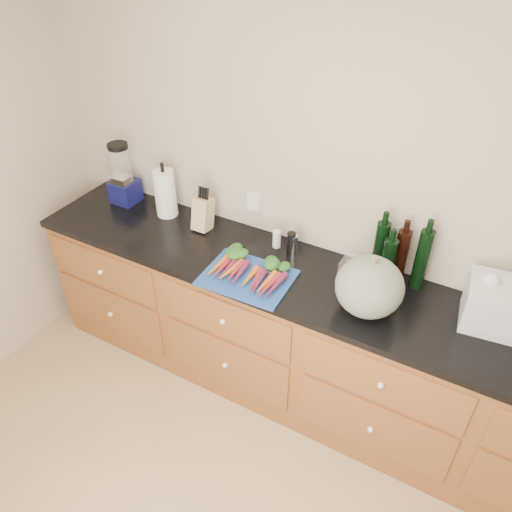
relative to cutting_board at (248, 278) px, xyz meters
The scene contains 15 objects.
wall_back 0.71m from the cutting_board, 51.80° to the left, with size 4.10×0.05×2.60m, color #B9AD9A.
cabinets 0.64m from the cutting_board, 22.22° to the left, with size 3.60×0.64×0.90m.
countertop 0.41m from the cutting_board, 22.74° to the left, with size 3.64×0.62×0.04m, color black.
cutting_board is the anchor object (origin of this frame).
carrots 0.05m from the cutting_board, 90.00° to the left, with size 0.41×0.30×0.06m.
squash 0.66m from the cutting_board, ahead, with size 0.34×0.34×0.30m, color #5B6D5B.
blender_appliance 1.18m from the cutting_board, 164.20° to the left, with size 0.16×0.16×0.41m.
paper_towel 0.86m from the cutting_board, 157.71° to the left, with size 0.14×0.14×0.30m, color white.
knife_block 0.58m from the cutting_board, 148.28° to the left, with size 0.10×0.10×0.20m, color tan.
grinder_salt 0.34m from the cutting_board, 89.68° to the left, with size 0.05×0.05×0.11m, color silver.
grinder_pepper 0.36m from the cutting_board, 74.26° to the left, with size 0.05×0.05×0.13m, color black.
canister_chrome 0.36m from the cutting_board, 71.67° to the left, with size 0.05×0.05×0.12m, color silver.
tomato_box 0.60m from the cutting_board, 33.61° to the left, with size 0.16×0.13×0.08m, color white.
bottles 0.80m from the cutting_board, 27.87° to the left, with size 0.29×0.15×0.35m.
grocery_bag 1.26m from the cutting_board, 12.94° to the left, with size 0.32×0.25×0.23m, color white, non-canonical shape.
Camera 1 is at (0.68, -0.67, 2.66)m, focal length 35.00 mm.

